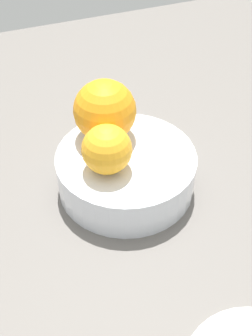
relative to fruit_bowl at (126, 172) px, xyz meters
The scene contains 4 objects.
ground_plane 3.75cm from the fruit_bowl, ahead, with size 110.00×110.00×2.00cm, color #66605B.
fruit_bowl is the anchor object (origin of this frame).
orange_in_bowl_0 8.94cm from the fruit_bowl, 102.38° to the left, with size 8.60×8.60×8.60cm, color orange.
orange_in_bowl_1 7.12cm from the fruit_bowl, 155.99° to the right, with size 6.46×6.46×6.46cm, color #F9A823.
Camera 1 is at (-15.82, -40.44, 44.48)cm, focal length 46.22 mm.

